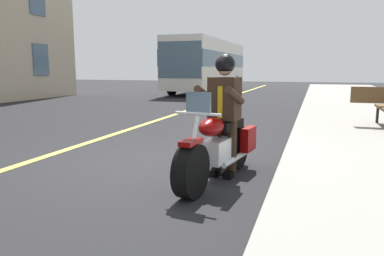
# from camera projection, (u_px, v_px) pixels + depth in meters

# --- Properties ---
(ground_plane) EXTENTS (80.00, 80.00, 0.00)m
(ground_plane) POSITION_uv_depth(u_px,v_px,m) (152.00, 164.00, 5.96)
(ground_plane) COLOR black
(lane_center_stripe) EXTENTS (60.00, 0.16, 0.01)m
(lane_center_stripe) POSITION_uv_depth(u_px,v_px,m) (51.00, 155.00, 6.58)
(lane_center_stripe) COLOR #E5DB4C
(lane_center_stripe) RESTS_ON ground_plane
(motorcycle_main) EXTENTS (2.22, 0.79, 1.26)m
(motorcycle_main) POSITION_uv_depth(u_px,v_px,m) (219.00, 148.00, 5.09)
(motorcycle_main) COLOR black
(motorcycle_main) RESTS_ON ground_plane
(rider_main) EXTENTS (0.68, 0.61, 1.74)m
(rider_main) POSITION_uv_depth(u_px,v_px,m) (224.00, 105.00, 5.16)
(rider_main) COLOR black
(rider_main) RESTS_ON ground_plane
(bus_near) EXTENTS (11.05, 2.70, 3.30)m
(bus_near) POSITION_uv_depth(u_px,v_px,m) (208.00, 64.00, 24.21)
(bus_near) COLOR white
(bus_near) RESTS_ON ground_plane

